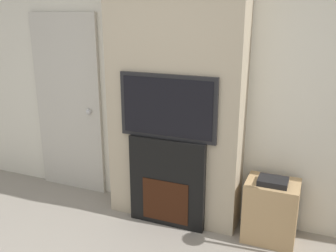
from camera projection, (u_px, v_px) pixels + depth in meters
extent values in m
cube|color=silver|center=(183.00, 82.00, 3.66)|extent=(6.00, 0.06, 2.70)
cube|color=tan|center=(175.00, 85.00, 3.48)|extent=(1.30, 0.34, 2.70)
cube|color=black|center=(168.00, 182.00, 3.60)|extent=(0.75, 0.14, 0.88)
cube|color=#33160A|center=(165.00, 201.00, 3.58)|extent=(0.47, 0.01, 0.42)
cube|color=black|center=(168.00, 107.00, 3.38)|extent=(0.93, 0.06, 0.60)
cube|color=black|center=(167.00, 108.00, 3.35)|extent=(0.86, 0.01, 0.53)
cube|color=tan|center=(271.00, 211.00, 3.38)|extent=(0.46, 0.37, 0.56)
cube|color=black|center=(273.00, 181.00, 3.26)|extent=(0.25, 0.20, 0.05)
cube|color=#BCB7AD|center=(68.00, 105.00, 4.21)|extent=(0.85, 0.04, 2.01)
sphere|color=silver|center=(89.00, 112.00, 4.07)|extent=(0.06, 0.06, 0.06)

